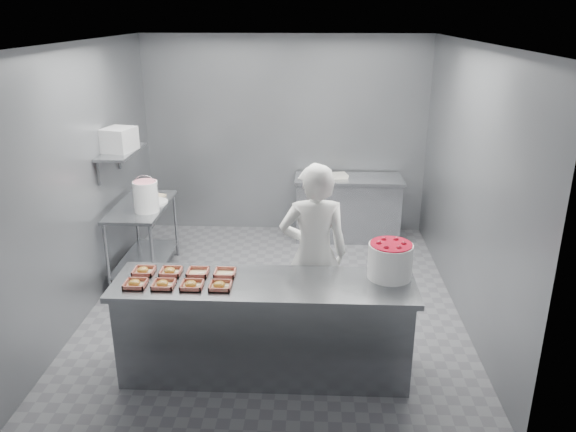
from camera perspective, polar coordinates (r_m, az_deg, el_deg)
The scene contains 24 objects.
floor at distance 6.44m, azimuth -1.27°, elevation -8.46°, with size 4.50×4.50×0.00m, color #4C4C51.
ceiling at distance 5.66m, azimuth -1.50°, elevation 17.28°, with size 4.50×4.50×0.00m, color white.
wall_back at distance 8.08m, azimuth -0.26°, elevation 8.12°, with size 4.00×0.04×2.80m, color slate.
wall_left at distance 6.36m, azimuth -19.70°, elevation 3.60°, with size 0.04×4.50×2.80m, color slate.
wall_right at distance 6.10m, azimuth 17.75°, elevation 3.15°, with size 0.04×4.50×2.80m, color slate.
service_counter at distance 5.05m, azimuth -2.37°, elevation -11.26°, with size 2.60×0.70×0.90m.
prep_table at distance 7.03m, azimuth -14.52°, elevation -1.29°, with size 0.60×1.20×0.90m.
back_counter at distance 8.00m, azimuth 6.08°, elevation 0.83°, with size 1.50×0.60×0.90m.
wall_shelf at distance 6.80m, azimuth -16.60°, elevation 6.28°, with size 0.35×0.90×0.03m, color slate.
tray_0 at distance 4.92m, azimuth -15.27°, elevation -6.64°, with size 0.19×0.18×0.06m.
tray_1 at distance 4.86m, azimuth -12.55°, elevation -6.78°, with size 0.19×0.18×0.06m.
tray_2 at distance 4.80m, azimuth -9.77°, elevation -6.91°, with size 0.19×0.18×0.06m.
tray_3 at distance 4.76m, azimuth -6.92°, elevation -7.02°, with size 0.19×0.18×0.06m.
tray_4 at distance 5.13m, azimuth -14.46°, elevation -5.41°, with size 0.19×0.18×0.06m.
tray_5 at distance 5.07m, azimuth -11.85°, elevation -5.53°, with size 0.19×0.18×0.06m.
tray_6 at distance 5.02m, azimuth -9.15°, elevation -5.66°, with size 0.19×0.18×0.04m.
tray_7 at distance 4.97m, azimuth -6.43°, elevation -5.76°, with size 0.19×0.18×0.04m.
worker at distance 5.36m, azimuth 2.64°, elevation -3.93°, with size 0.66×0.43×1.80m, color silver.
strawberry_tub at distance 4.92m, azimuth 10.34°, elevation -4.36°, with size 0.38×0.38×0.32m.
glaze_bucket at distance 6.64m, azimuth -14.24°, elevation 2.02°, with size 0.30×0.28×0.43m.
bucket_lid at distance 6.95m, azimuth -13.47°, elevation 1.37°, with size 0.33×0.33×0.03m, color white.
rag at distance 7.19m, azimuth -13.04°, elevation 2.04°, with size 0.15×0.13×0.02m, color #CCB28C.
appliance at distance 6.75m, azimuth -16.79°, elevation 7.45°, with size 0.31×0.36×0.27m, color gray.
paper_stack at distance 7.85m, azimuth 4.92°, elevation 4.10°, with size 0.30×0.22×0.05m, color silver.
Camera 1 is at (0.41, -5.64, 3.08)m, focal length 35.00 mm.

